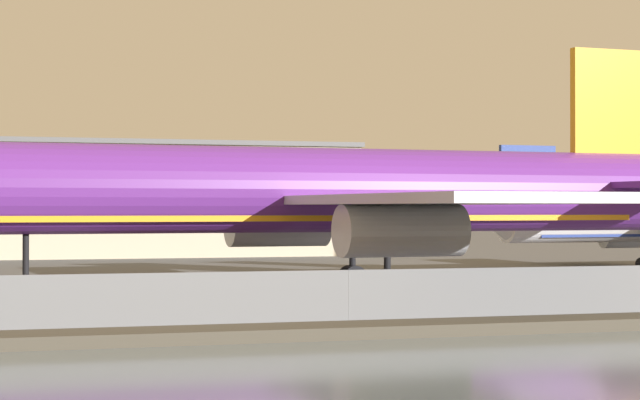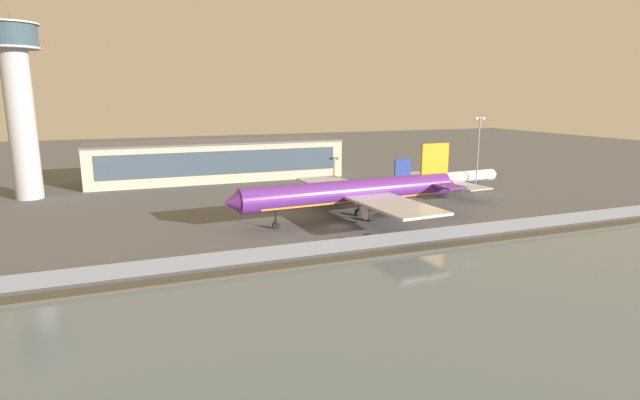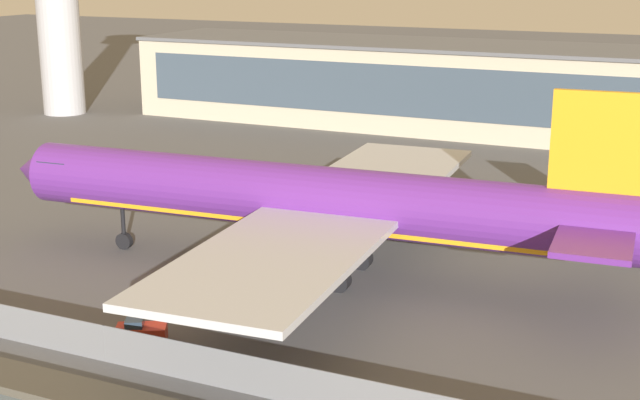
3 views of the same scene
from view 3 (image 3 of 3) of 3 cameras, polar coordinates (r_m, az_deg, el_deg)
name	(u,v)px [view 3 (image 3 of 3)]	position (r m, az deg, el deg)	size (l,w,h in m)	color
ground_plane	(236,279)	(69.67, -5.42, -5.09)	(500.00, 500.00, 0.00)	#565659
shoreline_seawall	(56,389)	(54.37, -16.53, -11.50)	(320.00, 3.00, 0.50)	#474238
perimeter_fence	(105,344)	(57.03, -13.62, -8.92)	(280.00, 0.10, 2.42)	slate
cargo_jet_purple	(320,201)	(68.58, -0.02, -0.09)	(55.14, 47.53, 15.68)	#602889
baggage_tug	(141,333)	(59.04, -11.40, -8.35)	(3.58, 2.91, 1.80)	red
terminal_building	(395,83)	(134.10, 4.83, 7.49)	(78.41, 20.13, 12.21)	#BCB299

